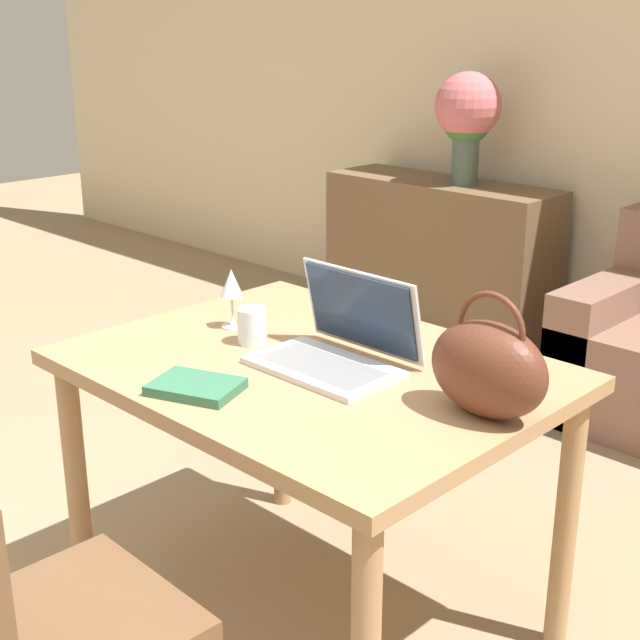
% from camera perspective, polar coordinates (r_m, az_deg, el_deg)
% --- Properties ---
extents(dining_table, '(1.18, 0.90, 0.77)m').
position_cam_1_polar(dining_table, '(2.28, -0.52, -5.02)').
color(dining_table, '#A87F56').
rests_on(dining_table, ground_plane).
extents(chair, '(0.45, 0.45, 0.89)m').
position_cam_1_polar(chair, '(1.87, -18.19, -17.96)').
color(chair, brown).
rests_on(chair, ground_plane).
extents(sideboard, '(1.24, 0.40, 0.82)m').
position_cam_1_polar(sideboard, '(4.66, 7.61, 3.86)').
color(sideboard, brown).
rests_on(sideboard, ground_plane).
extents(laptop, '(0.37, 0.28, 0.23)m').
position_cam_1_polar(laptop, '(2.21, 1.38, -1.31)').
color(laptop, silver).
rests_on(laptop, dining_table).
extents(drinking_glass, '(0.08, 0.08, 0.10)m').
position_cam_1_polar(drinking_glass, '(2.36, -4.36, -0.38)').
color(drinking_glass, silver).
rests_on(drinking_glass, dining_table).
extents(wine_glass, '(0.06, 0.06, 0.17)m').
position_cam_1_polar(wine_glass, '(2.47, -5.68, 2.16)').
color(wine_glass, silver).
rests_on(wine_glass, dining_table).
extents(handbag, '(0.28, 0.16, 0.28)m').
position_cam_1_polar(handbag, '(1.94, 10.73, -3.02)').
color(handbag, '#592D1E').
rests_on(handbag, dining_table).
extents(flower_vase, '(0.32, 0.32, 0.54)m').
position_cam_1_polar(flower_vase, '(4.44, 9.42, 12.88)').
color(flower_vase, '#47564C').
rests_on(flower_vase, sideboard).
extents(book, '(0.24, 0.21, 0.02)m').
position_cam_1_polar(book, '(2.08, -7.95, -4.27)').
color(book, '#336B4C').
rests_on(book, dining_table).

